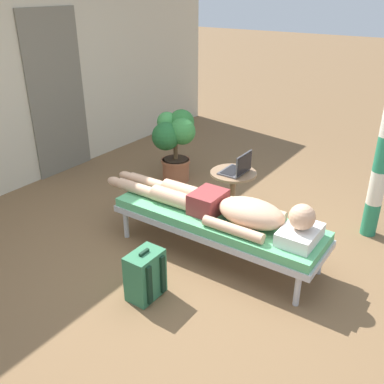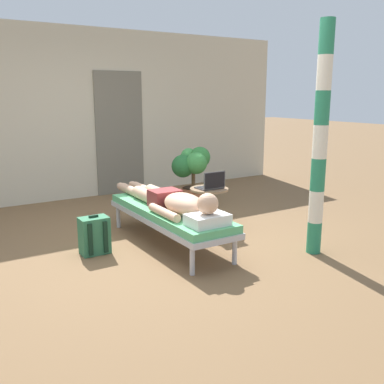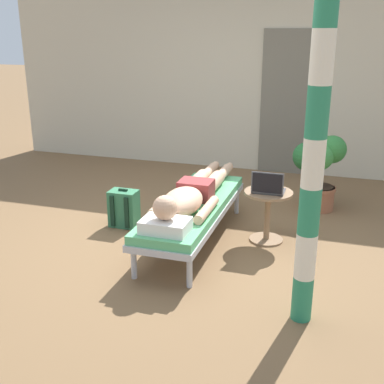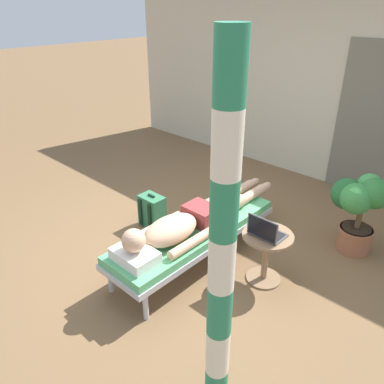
{
  "view_description": "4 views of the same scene",
  "coord_description": "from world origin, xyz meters",
  "px_view_note": "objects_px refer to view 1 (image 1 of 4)",
  "views": [
    {
      "loc": [
        -2.69,
        -1.75,
        2.27
      ],
      "look_at": [
        0.18,
        0.23,
        0.58
      ],
      "focal_mm": 40.28,
      "sensor_mm": 36.0,
      "label": 1
    },
    {
      "loc": [
        -2.09,
        -4.2,
        1.68
      ],
      "look_at": [
        0.43,
        -0.16,
        0.61
      ],
      "focal_mm": 41.01,
      "sensor_mm": 36.0,
      "label": 2
    },
    {
      "loc": [
        1.57,
        -4.31,
        2.06
      ],
      "look_at": [
        0.19,
        0.02,
        0.51
      ],
      "focal_mm": 45.36,
      "sensor_mm": 36.0,
      "label": 3
    },
    {
      "loc": [
        2.39,
        -2.4,
        2.47
      ],
      "look_at": [
        -0.02,
        0.19,
        0.64
      ],
      "focal_mm": 35.17,
      "sensor_mm": 36.0,
      "label": 4
    }
  ],
  "objects_px": {
    "laptop": "(238,168)",
    "backpack": "(145,275)",
    "lounge_chair": "(217,221)",
    "person_reclining": "(227,207)",
    "potted_plant": "(175,139)",
    "side_table": "(233,187)"
  },
  "relations": [
    {
      "from": "side_table",
      "to": "laptop",
      "type": "height_order",
      "value": "laptop"
    },
    {
      "from": "person_reclining",
      "to": "potted_plant",
      "type": "xyz_separation_m",
      "value": [
        1.12,
        1.39,
        0.04
      ]
    },
    {
      "from": "lounge_chair",
      "to": "potted_plant",
      "type": "relative_size",
      "value": 2.2
    },
    {
      "from": "laptop",
      "to": "backpack",
      "type": "bearing_deg",
      "value": -178.8
    },
    {
      "from": "side_table",
      "to": "laptop",
      "type": "distance_m",
      "value": 0.23
    },
    {
      "from": "lounge_chair",
      "to": "backpack",
      "type": "bearing_deg",
      "value": 169.43
    },
    {
      "from": "person_reclining",
      "to": "side_table",
      "type": "xyz_separation_m",
      "value": [
        0.7,
        0.33,
        -0.16
      ]
    },
    {
      "from": "backpack",
      "to": "laptop",
      "type": "bearing_deg",
      "value": 1.2
    },
    {
      "from": "potted_plant",
      "to": "backpack",
      "type": "bearing_deg",
      "value": -149.59
    },
    {
      "from": "person_reclining",
      "to": "laptop",
      "type": "bearing_deg",
      "value": 21.68
    },
    {
      "from": "lounge_chair",
      "to": "person_reclining",
      "type": "xyz_separation_m",
      "value": [
        0.0,
        -0.09,
        0.17
      ]
    },
    {
      "from": "lounge_chair",
      "to": "laptop",
      "type": "height_order",
      "value": "laptop"
    },
    {
      "from": "laptop",
      "to": "backpack",
      "type": "height_order",
      "value": "laptop"
    },
    {
      "from": "person_reclining",
      "to": "side_table",
      "type": "distance_m",
      "value": 0.8
    },
    {
      "from": "backpack",
      "to": "person_reclining",
      "type": "bearing_deg",
      "value": -16.64
    },
    {
      "from": "side_table",
      "to": "potted_plant",
      "type": "bearing_deg",
      "value": 68.61
    },
    {
      "from": "side_table",
      "to": "lounge_chair",
      "type": "bearing_deg",
      "value": -161.32
    },
    {
      "from": "laptop",
      "to": "backpack",
      "type": "xyz_separation_m",
      "value": [
        -1.53,
        -0.03,
        -0.39
      ]
    },
    {
      "from": "side_table",
      "to": "backpack",
      "type": "distance_m",
      "value": 1.55
    },
    {
      "from": "laptop",
      "to": "potted_plant",
      "type": "xyz_separation_m",
      "value": [
        0.42,
        1.11,
        -0.02
      ]
    },
    {
      "from": "person_reclining",
      "to": "laptop",
      "type": "height_order",
      "value": "laptop"
    },
    {
      "from": "laptop",
      "to": "backpack",
      "type": "distance_m",
      "value": 1.58
    }
  ]
}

